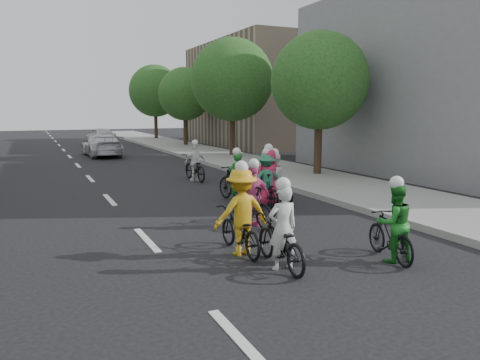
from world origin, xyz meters
TOP-DOWN VIEW (x-y plane):
  - ground at (0.00, 0.00)m, footprint 120.00×120.00m
  - sidewalk_right at (8.00, 10.00)m, footprint 4.00×80.00m
  - curb_right at (6.05, 10.00)m, footprint 0.18×80.00m
  - bldg_ne at (16.00, 5.00)m, footprint 10.00×14.00m
  - bldg_se at (16.00, 24.00)m, footprint 10.00×14.00m
  - tree_r_0 at (8.80, 6.60)m, footprint 4.00×4.00m
  - tree_r_1 at (8.80, 15.60)m, footprint 4.80×4.80m
  - tree_r_2 at (8.80, 24.60)m, footprint 4.00×4.00m
  - tree_r_3 at (8.80, 33.60)m, footprint 4.80×4.80m
  - cyclist_0 at (1.76, -2.79)m, footprint 0.70×1.81m
  - cyclist_1 at (3.86, -3.29)m, footprint 0.80×1.60m
  - cyclist_2 at (1.45, -1.74)m, footprint 1.10×1.72m
  - cyclist_3 at (2.63, 0.15)m, footprint 0.93×1.73m
  - cyclist_4 at (4.15, 2.25)m, footprint 0.86×1.65m
  - cyclist_5 at (3.51, 3.14)m, footprint 0.85×1.90m
  - cyclist_6 at (4.42, 2.41)m, footprint 0.97×1.91m
  - cyclist_7 at (4.08, 2.23)m, footprint 1.07×1.66m
  - cyclist_8 at (3.75, 7.71)m, footprint 0.89×1.99m
  - follow_car_lead at (1.83, 19.35)m, footprint 2.10×4.71m
  - follow_car_trail at (3.17, 29.54)m, footprint 2.24×4.29m

SIDE VIEW (x-z plane):
  - ground at x=0.00m, z-range 0.00..0.00m
  - sidewalk_right at x=8.00m, z-range 0.00..0.15m
  - curb_right at x=6.05m, z-range 0.00..0.18m
  - cyclist_0 at x=1.76m, z-range -0.28..1.37m
  - cyclist_8 at x=3.75m, z-range -0.24..1.40m
  - cyclist_6 at x=4.42m, z-range -0.24..1.42m
  - cyclist_1 at x=3.86m, z-range -0.20..1.41m
  - cyclist_5 at x=3.51m, z-range -0.22..1.45m
  - cyclist_3 at x=2.63m, z-range -0.22..1.44m
  - cyclist_4 at x=4.15m, z-range -0.27..1.55m
  - cyclist_7 at x=4.08m, z-range -0.19..1.51m
  - follow_car_lead at x=1.83m, z-range 0.00..1.34m
  - cyclist_2 at x=1.45m, z-range -0.24..1.61m
  - follow_car_trail at x=3.17m, z-range 0.00..1.40m
  - tree_r_0 at x=8.80m, z-range 0.98..6.95m
  - tree_r_2 at x=8.80m, z-range 0.98..6.95m
  - bldg_ne at x=16.00m, z-range 0.00..8.00m
  - bldg_se at x=16.00m, z-range 0.00..8.00m
  - tree_r_1 at x=8.80m, z-range 1.05..7.98m
  - tree_r_3 at x=8.80m, z-range 1.05..7.98m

